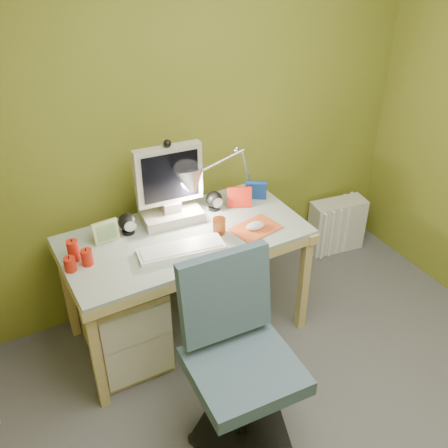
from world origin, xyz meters
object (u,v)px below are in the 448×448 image
monitor (169,176)px  radiator (336,225)px  desk (187,284)px  desk_lamp (239,161)px  task_chair (244,367)px

monitor → radiator: (1.36, 0.10, -0.81)m
desk → monitor: 0.67m
desk → desk_lamp: bearing=20.5°
monitor → desk: bearing=-85.7°
desk_lamp → radiator: size_ratio=1.33×
desk_lamp → desk: bearing=-170.1°
task_chair → radiator: bearing=39.4°
monitor → task_chair: 1.13m
desk → task_chair: size_ratio=1.36×
desk_lamp → radiator: bearing=-5.5°
desk → monitor: bearing=88.7°
desk → task_chair: (-0.08, -0.82, 0.14)m
desk → desk_lamp: 0.80m
desk → radiator: size_ratio=3.31×
desk → desk_lamp: desk_lamp is taller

